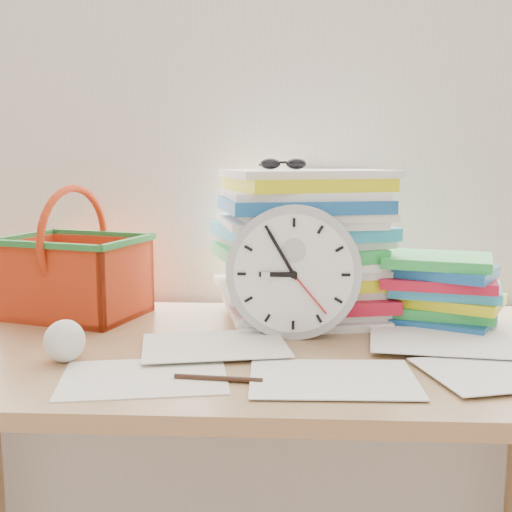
# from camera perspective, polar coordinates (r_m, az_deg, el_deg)

# --- Properties ---
(curtain) EXTENTS (2.40, 0.01, 2.50)m
(curtain) POSITION_cam_1_polar(r_m,az_deg,el_deg) (1.58, -0.50, 15.80)
(curtain) COLOR white
(curtain) RESTS_ON room_shell
(desk) EXTENTS (1.40, 0.70, 0.75)m
(desk) POSITION_cam_1_polar(r_m,az_deg,el_deg) (1.27, -1.52, -11.09)
(desk) COLOR #997248
(desk) RESTS_ON ground
(paper_stack) EXTENTS (0.44, 0.40, 0.33)m
(paper_stack) POSITION_cam_1_polar(r_m,az_deg,el_deg) (1.42, 4.29, 1.00)
(paper_stack) COLOR white
(paper_stack) RESTS_ON desk
(clock) EXTENTS (0.26, 0.05, 0.26)m
(clock) POSITION_cam_1_polar(r_m,az_deg,el_deg) (1.27, 3.35, -1.39)
(clock) COLOR #B2B5B9
(clock) RESTS_ON desk
(sunglasses) EXTENTS (0.13, 0.11, 0.03)m
(sunglasses) POSITION_cam_1_polar(r_m,az_deg,el_deg) (1.42, 2.45, 8.21)
(sunglasses) COLOR black
(sunglasses) RESTS_ON paper_stack
(book_stack) EXTENTS (0.31, 0.28, 0.15)m
(book_stack) POSITION_cam_1_polar(r_m,az_deg,el_deg) (1.42, 16.21, -2.94)
(book_stack) COLOR white
(book_stack) RESTS_ON desk
(basket) EXTENTS (0.34, 0.30, 0.29)m
(basket) POSITION_cam_1_polar(r_m,az_deg,el_deg) (1.49, -15.79, 0.27)
(basket) COLOR red
(basket) RESTS_ON desk
(crumpled_ball) EXTENTS (0.07, 0.07, 0.07)m
(crumpled_ball) POSITION_cam_1_polar(r_m,az_deg,el_deg) (1.19, -16.67, -7.20)
(crumpled_ball) COLOR white
(crumpled_ball) RESTS_ON desk
(pen) EXTENTS (0.14, 0.02, 0.01)m
(pen) POSITION_cam_1_polar(r_m,az_deg,el_deg) (1.05, -3.38, -10.82)
(pen) COLOR black
(pen) RESTS_ON desk
(scattered_papers) EXTENTS (1.26, 0.42, 0.02)m
(scattered_papers) POSITION_cam_1_polar(r_m,az_deg,el_deg) (1.24, -1.54, -7.59)
(scattered_papers) COLOR white
(scattered_papers) RESTS_ON desk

